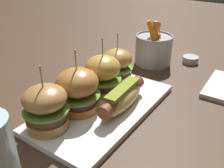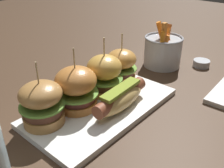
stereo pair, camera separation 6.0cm
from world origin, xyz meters
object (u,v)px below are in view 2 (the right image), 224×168
at_px(platter_main, 102,107).
at_px(sauce_ramekin, 201,63).
at_px(slider_center_right, 104,74).
at_px(fries_bucket, 163,51).
at_px(hot_dog, 121,98).
at_px(slider_center_left, 76,88).
at_px(slider_far_left, 42,103).
at_px(slider_far_right, 121,65).

xyz_separation_m(platter_main, sauce_ramekin, (0.39, -0.07, 0.00)).
xyz_separation_m(slider_center_right, fries_bucket, (0.27, -0.01, -0.01)).
distance_m(hot_dog, slider_center_left, 0.10).
bearing_deg(slider_far_left, platter_main, -19.13).
xyz_separation_m(slider_far_left, slider_center_left, (0.09, -0.01, 0.00)).
xyz_separation_m(hot_dog, slider_far_left, (-0.15, 0.09, 0.02)).
bearing_deg(slider_far_right, slider_center_left, -177.34).
distance_m(slider_center_right, sauce_ramekin, 0.36).
bearing_deg(slider_far_left, fries_bucket, -2.12).
distance_m(slider_far_left, slider_far_right, 0.26).
relative_size(slider_far_left, slider_far_right, 1.03).
bearing_deg(hot_dog, slider_center_left, 128.82).
relative_size(slider_center_right, slider_far_right, 1.07).
bearing_deg(slider_center_left, hot_dog, -51.18).
xyz_separation_m(slider_center_left, sauce_ramekin, (0.43, -0.11, -0.05)).
bearing_deg(slider_far_left, slider_far_right, -0.00).
relative_size(slider_far_left, sauce_ramekin, 2.67).
height_order(fries_bucket, sauce_ramekin, fries_bucket).
xyz_separation_m(hot_dog, sauce_ramekin, (0.37, -0.03, -0.03)).
bearing_deg(slider_far_right, fries_bucket, -4.99).
bearing_deg(slider_center_left, platter_main, -40.54).
bearing_deg(hot_dog, slider_far_left, 150.09).
height_order(slider_center_left, slider_center_right, same).
bearing_deg(fries_bucket, slider_center_left, 178.63).
height_order(slider_center_right, fries_bucket, slider_center_right).
height_order(slider_far_left, sauce_ramekin, slider_far_left).
xyz_separation_m(slider_far_left, fries_bucket, (0.44, -0.02, -0.01)).
relative_size(slider_far_left, slider_center_left, 0.97).
relative_size(platter_main, slider_center_right, 2.50).
height_order(platter_main, hot_dog, hot_dog).
height_order(slider_far_left, slider_center_left, slider_center_left).
height_order(platter_main, slider_center_right, slider_center_right).
bearing_deg(slider_center_right, sauce_ramekin, -17.62).
xyz_separation_m(slider_center_left, fries_bucket, (0.36, -0.01, -0.01)).
bearing_deg(platter_main, fries_bucket, 5.16).
relative_size(slider_far_left, slider_center_right, 0.96).
height_order(slider_center_left, sauce_ramekin, slider_center_left).
bearing_deg(slider_center_right, slider_far_left, 177.05).
distance_m(slider_center_left, sauce_ramekin, 0.45).
height_order(slider_far_left, slider_far_right, slider_far_left).
relative_size(slider_center_left, slider_far_right, 1.07).
relative_size(slider_center_right, fries_bucket, 0.98).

